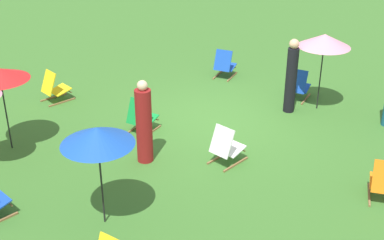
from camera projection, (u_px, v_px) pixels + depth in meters
name	position (u px, v px, depth m)	size (l,w,h in m)	color
ground_plane	(218.00, 120.00, 12.49)	(40.00, 40.00, 0.00)	#386B28
deckchair_0	(226.00, 147.00, 10.54)	(0.62, 0.84, 0.83)	olive
deckchair_3	(225.00, 65.00, 14.86)	(0.56, 0.81, 0.83)	olive
deckchair_5	(298.00, 86.00, 13.45)	(0.53, 0.79, 0.83)	olive
deckchair_9	(54.00, 88.00, 13.33)	(0.67, 0.86, 0.83)	olive
deckchair_10	(141.00, 117.00, 11.78)	(0.49, 0.76, 0.83)	olive
umbrella_2	(97.00, 136.00, 8.20)	(1.20, 1.20, 1.81)	black
umbrella_3	(325.00, 41.00, 12.30)	(1.25, 1.25, 1.93)	black
person_1	(291.00, 77.00, 12.55)	(0.35, 0.35, 1.86)	black
person_2	(144.00, 124.00, 10.42)	(0.47, 0.47, 1.78)	maroon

